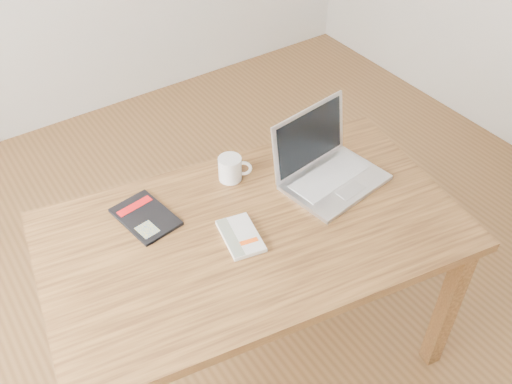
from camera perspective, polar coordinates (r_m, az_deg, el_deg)
room at (r=1.79m, az=-0.45°, el=14.57°), size 4.04×4.04×2.70m
desk at (r=2.06m, az=-0.22°, el=-5.38°), size 1.58×1.06×0.75m
white_guidebook at (r=1.96m, az=-1.55°, el=-4.42°), size 0.15×0.21×0.02m
black_guidebook at (r=2.07m, az=-11.00°, el=-2.45°), size 0.19×0.26×0.01m
laptop at (r=2.18m, az=7.01°, el=2.58°), size 0.41×0.35×0.26m
coffee_mug at (r=2.16m, az=-2.53°, el=2.40°), size 0.12×0.10×0.10m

